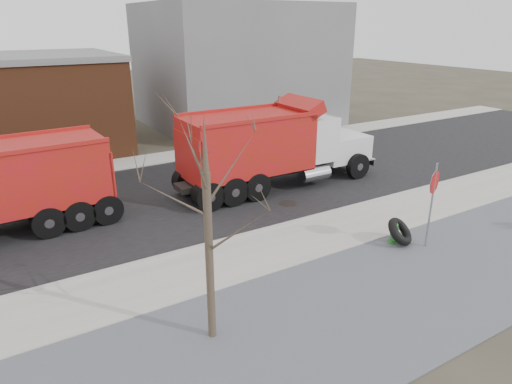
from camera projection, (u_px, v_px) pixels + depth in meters
ground at (268, 255)px, 14.23m from camera, size 120.00×120.00×0.00m
gravel_verge at (343, 312)px, 11.42m from camera, size 60.00×5.00×0.03m
sidewalk at (264, 251)px, 14.42m from camera, size 60.00×2.50×0.06m
curb at (243, 235)px, 15.45m from camera, size 60.00×0.15×0.11m
road at (188, 194)px, 19.27m from camera, size 60.00×9.40×0.02m
far_sidewalk at (144, 161)px, 23.82m from camera, size 60.00×2.00×0.06m
building_grey at (238, 65)px, 31.60m from camera, size 12.00×10.00×8.00m
bare_tree at (207, 205)px, 9.43m from camera, size 3.20×3.20×5.20m
fire_hydrant at (394, 234)px, 14.91m from camera, size 0.42×0.41×0.74m
truck_tire at (400, 232)px, 14.81m from camera, size 1.31×1.25×0.93m
stop_sign at (433, 191)px, 14.10m from camera, size 0.73×0.29×2.83m
dump_truck_red_a at (272, 145)px, 19.51m from camera, size 9.34×2.60×3.75m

